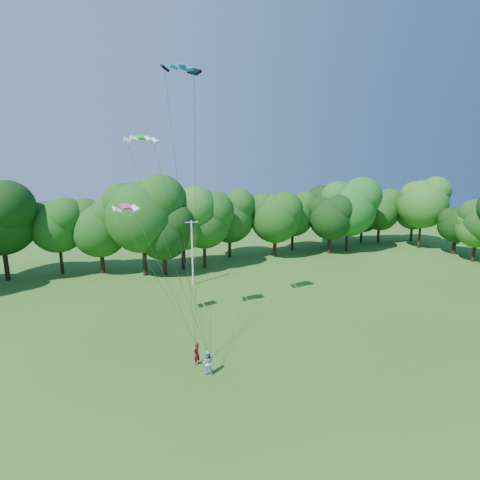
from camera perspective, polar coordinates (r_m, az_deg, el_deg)
name	(u,v)px	position (r m, az deg, el deg)	size (l,w,h in m)	color
ground	(309,459)	(21.56, 10.42, -29.94)	(160.00, 160.00, 0.00)	#2D5617
utility_pole	(192,252)	(43.94, -7.27, -1.82)	(1.53, 0.30, 7.66)	silver
kite_flyer_left	(196,353)	(28.12, -6.65, -16.78)	(0.62, 0.41, 1.71)	maroon
kite_flyer_right	(208,362)	(26.97, -4.94, -18.08)	(0.83, 0.65, 1.71)	#A2B9E0
kite_teal	(180,65)	(31.76, -9.20, 24.87)	(3.08, 1.58, 0.64)	#05809A
kite_green	(140,137)	(30.22, -14.97, 14.94)	(2.49, 1.17, 0.49)	green
kite_pink	(125,206)	(31.87, -17.08, 4.92)	(2.19, 1.38, 0.41)	#E53F7D
tree_back_center	(163,223)	(47.66, -11.66, 2.57)	(7.46, 7.46, 10.85)	#312413
tree_back_east	(349,199)	(62.00, 16.30, 6.00)	(9.28, 9.28, 13.49)	black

